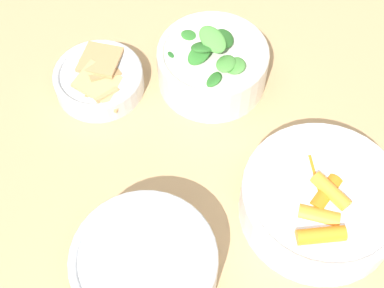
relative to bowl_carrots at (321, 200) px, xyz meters
name	(u,v)px	position (x,y,z in m)	size (l,w,h in m)	color
dining_table	(181,172)	(0.13, -0.16, -0.13)	(1.31, 0.95, 0.75)	tan
bowl_carrots	(321,200)	(0.00, 0.00, 0.00)	(0.20, 0.20, 0.07)	white
bowl_greens	(212,64)	(0.06, -0.24, 0.00)	(0.16, 0.16, 0.10)	silver
bowl_beans_hotdog	(145,267)	(0.22, 0.02, 0.00)	(0.16, 0.16, 0.07)	silver
bowl_cookies	(99,79)	(0.22, -0.27, -0.01)	(0.13, 0.13, 0.04)	silver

